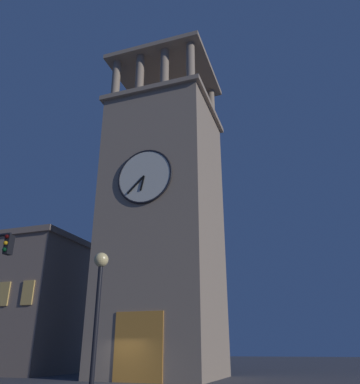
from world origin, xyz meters
TOP-DOWN VIEW (x-y plane):
  - clocktower at (-0.72, -5.48)m, footprint 8.45×8.28m
  - street_lamp at (-5.08, 10.76)m, footprint 0.44×0.44m

SIDE VIEW (x-z plane):
  - street_lamp at x=-5.08m, z-range 0.95..5.51m
  - clocktower at x=-0.72m, z-range -3.02..24.98m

